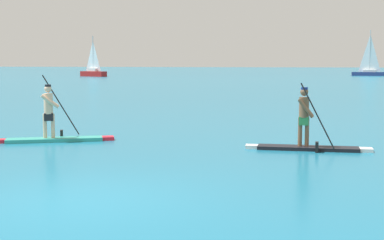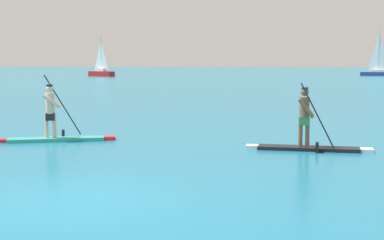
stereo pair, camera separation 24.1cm
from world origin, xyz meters
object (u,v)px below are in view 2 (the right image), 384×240
paddleboarder_mid_center (55,129)px  paddleboarder_far_right (308,136)px  sailboat_left_horizon (101,71)px  sailboat_right_horizon (378,69)px

paddleboarder_mid_center → paddleboarder_far_right: size_ratio=1.00×
paddleboarder_far_right → sailboat_left_horizon: size_ratio=0.53×
paddleboarder_mid_center → paddleboarder_far_right: 7.32m
paddleboarder_mid_center → sailboat_right_horizon: size_ratio=0.45×
paddleboarder_far_right → sailboat_right_horizon: sailboat_right_horizon is taller
paddleboarder_mid_center → paddleboarder_far_right: (7.32, -0.11, 0.03)m
sailboat_left_horizon → sailboat_right_horizon: 44.37m
paddleboarder_mid_center → sailboat_left_horizon: sailboat_left_horizon is taller
paddleboarder_mid_center → sailboat_left_horizon: bearing=86.9°
paddleboarder_mid_center → sailboat_right_horizon: sailboat_right_horizon is taller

